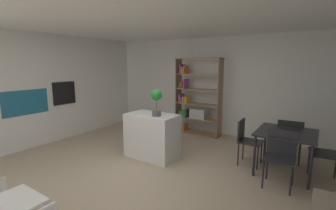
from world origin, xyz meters
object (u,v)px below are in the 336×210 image
at_px(open_bookshelf, 195,101).
at_px(dining_chair_far, 290,137).
at_px(dining_chair_window_side, 334,149).
at_px(kitchen_island, 152,136).
at_px(dining_chair_near, 281,153).
at_px(child_table, 16,207).
at_px(potted_plant_on_island, 156,100).
at_px(dining_table, 286,136).
at_px(dining_chair_island_side, 246,138).
at_px(built_in_oven, 64,93).

distance_m(open_bookshelf, dining_chair_far, 2.62).
bearing_deg(dining_chair_window_side, kitchen_island, -84.27).
distance_m(kitchen_island, dining_chair_near, 2.40).
height_order(open_bookshelf, child_table, open_bookshelf).
relative_size(potted_plant_on_island, dining_chair_window_side, 0.53).
bearing_deg(child_table, dining_table, 57.60).
height_order(dining_table, dining_chair_window_side, dining_chair_window_side).
bearing_deg(dining_chair_window_side, child_table, -47.67).
bearing_deg(dining_chair_island_side, open_bookshelf, 52.56).
distance_m(dining_table, dining_chair_near, 0.54).
bearing_deg(dining_chair_window_side, dining_chair_near, -60.59).
bearing_deg(dining_chair_far, dining_chair_near, 84.84).
bearing_deg(potted_plant_on_island, dining_chair_window_side, 15.53).
xyz_separation_m(dining_chair_near, dining_chair_window_side, (0.70, 0.53, 0.05)).
relative_size(child_table, dining_table, 0.60).
height_order(potted_plant_on_island, open_bookshelf, open_bookshelf).
relative_size(kitchen_island, open_bookshelf, 0.51).
height_order(child_table, dining_chair_far, dining_chair_far).
bearing_deg(kitchen_island, dining_table, 16.96).
xyz_separation_m(potted_plant_on_island, dining_chair_island_side, (1.55, 0.80, -0.70)).
distance_m(built_in_oven, dining_table, 5.14).
distance_m(open_bookshelf, dining_table, 2.79).
bearing_deg(kitchen_island, dining_chair_near, 5.06).
xyz_separation_m(potted_plant_on_island, dining_table, (2.23, 0.80, -0.55)).
height_order(potted_plant_on_island, dining_chair_near, potted_plant_on_island).
relative_size(dining_table, dining_chair_near, 1.12).
bearing_deg(dining_table, potted_plant_on_island, -160.26).
height_order(kitchen_island, open_bookshelf, open_bookshelf).
bearing_deg(dining_table, dining_chair_near, -90.29).
bearing_deg(dining_chair_far, open_bookshelf, -22.10).
height_order(dining_chair_far, dining_chair_window_side, dining_chair_window_side).
distance_m(kitchen_island, dining_chair_far, 2.71).
bearing_deg(dining_chair_island_side, kitchen_island, 111.71).
distance_m(kitchen_island, potted_plant_on_island, 0.80).
bearing_deg(child_table, potted_plant_on_island, 91.10).
height_order(dining_chair_near, dining_chair_island_side, dining_chair_near).
distance_m(dining_table, dining_chair_far, 0.54).
bearing_deg(built_in_oven, dining_chair_near, 5.12).
xyz_separation_m(dining_chair_near, dining_chair_far, (0.01, 1.04, -0.00)).
height_order(built_in_oven, open_bookshelf, open_bookshelf).
height_order(potted_plant_on_island, dining_chair_far, potted_plant_on_island).
distance_m(kitchen_island, open_bookshelf, 2.08).
bearing_deg(open_bookshelf, dining_chair_window_side, -22.05).
height_order(open_bookshelf, dining_table, open_bookshelf).
distance_m(potted_plant_on_island, dining_chair_far, 2.69).
relative_size(dining_table, dining_chair_far, 1.13).
distance_m(built_in_oven, dining_chair_island_side, 4.49).
xyz_separation_m(open_bookshelf, dining_chair_window_side, (3.16, -1.28, -0.34)).
height_order(kitchen_island, potted_plant_on_island, potted_plant_on_island).
bearing_deg(child_table, open_bookshelf, 93.45).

